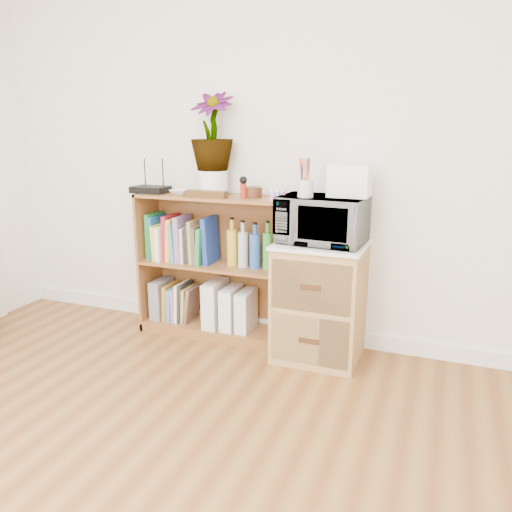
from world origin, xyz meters
The scene contains 21 objects.
skirting_board centered at (0.00, 2.24, 0.05)m, with size 4.00×0.02×0.10m, color white.
bookshelf centered at (-0.35, 2.10, 0.47)m, with size 1.00×0.30×0.95m, color brown.
wicker_unit centered at (0.40, 2.02, 0.35)m, with size 0.50×0.45×0.70m, color #9E7542.
microwave centered at (0.40, 2.02, 0.86)m, with size 0.49×0.33×0.27m, color white.
pen_cup centered at (0.32, 1.95, 1.04)m, with size 0.09×0.09×0.10m, color silver.
small_appliance centered at (0.54, 2.07, 1.08)m, with size 0.23×0.19×0.18m, color white.
router centered at (-0.79, 2.08, 0.97)m, with size 0.23×0.16×0.04m, color black.
white_bowl centered at (-0.56, 2.07, 0.97)m, with size 0.13×0.13×0.03m, color silver.
plant_pot centered at (-0.34, 2.12, 1.03)m, with size 0.19×0.19×0.16m, color white.
potted_plant centered at (-0.34, 2.12, 1.35)m, with size 0.27×0.27×0.48m, color #397E32.
trinket_box centered at (-0.33, 2.00, 0.97)m, with size 0.27×0.07×0.04m, color #39230F.
kokeshi_doll centered at (-0.11, 2.06, 0.99)m, with size 0.04×0.04×0.09m, color #9F2113.
wooden_bowl centered at (-0.06, 2.11, 0.98)m, with size 0.11×0.11×0.06m, color #381F0F.
paint_jars centered at (0.13, 2.01, 0.98)m, with size 0.12×0.04×0.06m, color pink.
file_box centered at (-0.76, 2.10, 0.20)m, with size 0.08×0.22×0.27m, color slate.
magazine_holder_left centered at (-0.33, 2.09, 0.22)m, with size 0.10×0.25×0.31m, color silver.
magazine_holder_mid centered at (-0.21, 2.09, 0.21)m, with size 0.09×0.22×0.28m, color white.
magazine_holder_right centered at (-0.11, 2.09, 0.20)m, with size 0.08×0.21×0.27m, color silver.
cookbooks centered at (-0.58, 2.10, 0.64)m, with size 0.47×0.20×0.31m.
liquor_bottles centered at (-0.10, 2.10, 0.65)m, with size 0.31×0.07×0.30m.
lower_books centered at (-0.60, 2.10, 0.19)m, with size 0.22×0.19×0.27m.
Camera 1 is at (1.07, -0.76, 1.38)m, focal length 35.00 mm.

